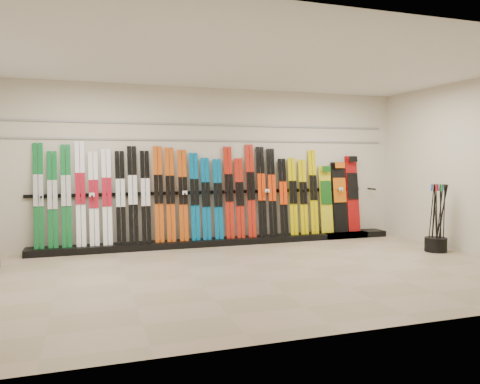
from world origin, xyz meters
name	(u,v)px	position (x,y,z in m)	size (l,w,h in m)	color
floor	(254,273)	(0.00, 0.00, 0.00)	(8.00, 8.00, 0.00)	tan
back_wall	(209,166)	(0.00, 2.50, 1.50)	(8.00, 8.00, 0.00)	beige
right_wall	(476,167)	(4.00, 0.00, 1.50)	(5.00, 5.00, 0.00)	beige
ceiling	(254,62)	(0.00, 0.00, 3.00)	(8.00, 8.00, 0.00)	silver
ski_rack_base	(224,241)	(0.22, 2.28, 0.06)	(8.00, 0.40, 0.12)	black
skis	(186,195)	(-0.49, 2.34, 0.96)	(5.38, 0.26, 1.83)	#106A2C
snowboards	(340,196)	(2.79, 2.35, 0.86)	(0.91, 0.24, 1.59)	gold
pole_bin	(436,245)	(3.60, 0.43, 0.12)	(0.38, 0.38, 0.25)	black
ski_poles	(438,217)	(3.62, 0.42, 0.61)	(0.28, 0.25, 1.18)	black
slatwall_rail_0	(210,140)	(0.00, 2.48, 2.00)	(7.60, 0.02, 0.03)	gray
slatwall_rail_1	(210,125)	(0.00, 2.48, 2.30)	(7.60, 0.02, 0.03)	gray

